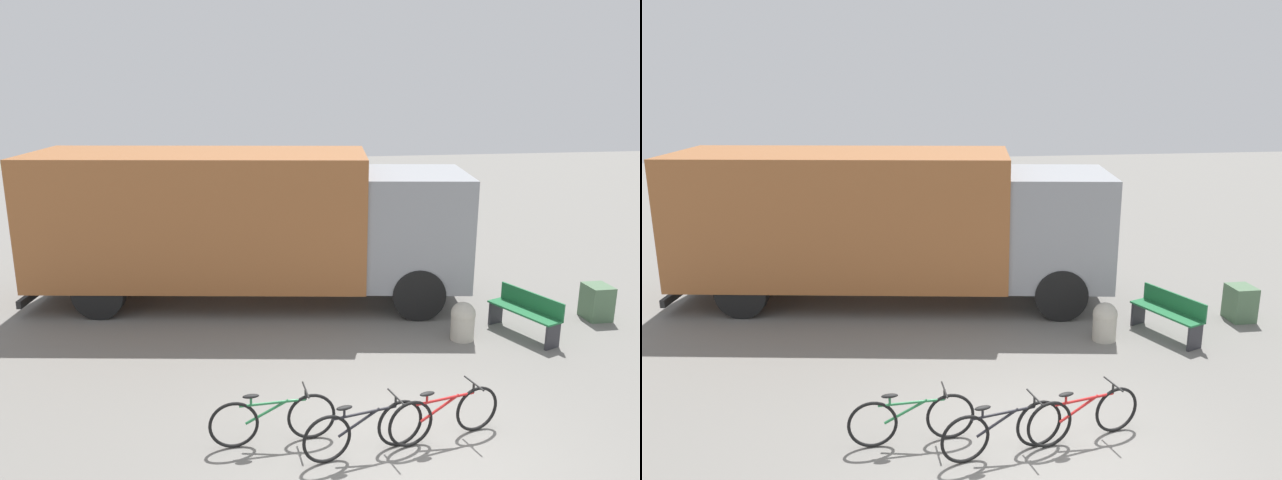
# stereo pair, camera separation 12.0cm
# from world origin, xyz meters

# --- Properties ---
(ground_plane) EXTENTS (60.00, 60.00, 0.00)m
(ground_plane) POSITION_xyz_m (0.00, 0.00, 0.00)
(ground_plane) COLOR slate
(delivery_truck) EXTENTS (9.39, 3.87, 3.22)m
(delivery_truck) POSITION_xyz_m (-1.86, 6.01, 1.81)
(delivery_truck) COLOR #99592D
(delivery_truck) RESTS_ON ground
(park_bench) EXTENTS (0.92, 1.52, 0.82)m
(park_bench) POSITION_xyz_m (3.28, 3.29, 0.47)
(park_bench) COLOR #1E6638
(park_bench) RESTS_ON ground
(bicycle_near) EXTENTS (1.70, 0.44, 0.75)m
(bicycle_near) POSITION_xyz_m (-1.71, 0.41, 0.35)
(bicycle_near) COLOR black
(bicycle_near) RESTS_ON ground
(bicycle_middle) EXTENTS (1.67, 0.52, 0.75)m
(bicycle_middle) POSITION_xyz_m (-0.57, -0.01, 0.35)
(bicycle_middle) COLOR black
(bicycle_middle) RESTS_ON ground
(bicycle_far) EXTENTS (1.67, 0.53, 0.75)m
(bicycle_far) POSITION_xyz_m (0.57, 0.17, 0.35)
(bicycle_far) COLOR black
(bicycle_far) RESTS_ON ground
(bollard_near_bench) EXTENTS (0.46, 0.46, 0.73)m
(bollard_near_bench) POSITION_xyz_m (2.04, 3.27, 0.37)
(bollard_near_bench) COLOR #B2AD9E
(bollard_near_bench) RESTS_ON ground
(utility_box) EXTENTS (0.47, 0.54, 0.70)m
(utility_box) POSITION_xyz_m (5.09, 3.84, 0.35)
(utility_box) COLOR #4C6B4C
(utility_box) RESTS_ON ground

